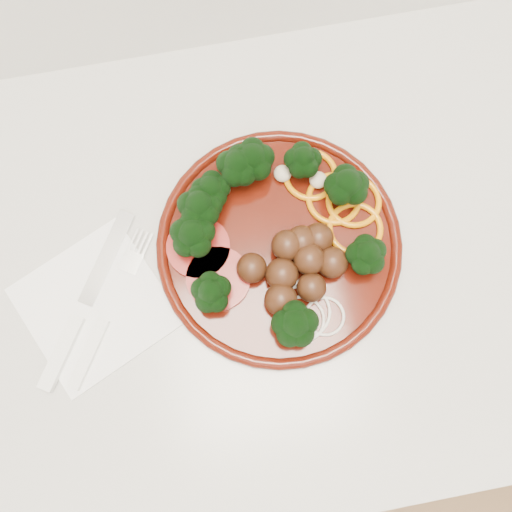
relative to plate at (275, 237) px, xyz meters
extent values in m
cube|color=beige|center=(-0.11, -0.02, -0.49)|extent=(2.40, 0.60, 0.87)
cube|color=beige|center=(-0.11, -0.02, -0.04)|extent=(2.40, 0.60, 0.03)
cylinder|color=#400E06|center=(0.00, -0.01, -0.02)|extent=(0.29, 0.29, 0.01)
torus|color=#400E06|center=(0.00, -0.01, -0.01)|extent=(0.29, 0.29, 0.01)
sphere|color=#422010|center=(-0.03, -0.03, 0.01)|extent=(0.04, 0.04, 0.04)
sphere|color=#422010|center=(-0.01, -0.08, 0.01)|extent=(0.04, 0.04, 0.04)
sphere|color=#422010|center=(0.00, -0.05, 0.01)|extent=(0.04, 0.04, 0.04)
sphere|color=#422010|center=(0.03, -0.04, 0.01)|extent=(0.04, 0.04, 0.04)
sphere|color=#422010|center=(0.01, -0.02, 0.01)|extent=(0.04, 0.04, 0.04)
sphere|color=#422010|center=(0.05, -0.01, 0.01)|extent=(0.04, 0.04, 0.04)
sphere|color=#422010|center=(0.06, -0.04, 0.01)|extent=(0.04, 0.04, 0.04)
sphere|color=#422010|center=(0.03, -0.07, 0.01)|extent=(0.04, 0.04, 0.04)
sphere|color=#422010|center=(0.03, -0.01, 0.01)|extent=(0.04, 0.04, 0.04)
torus|color=orange|center=(0.08, 0.04, -0.01)|extent=(0.07, 0.07, 0.01)
torus|color=orange|center=(0.10, -0.01, -0.01)|extent=(0.07, 0.07, 0.01)
torus|color=orange|center=(0.06, 0.07, -0.01)|extent=(0.07, 0.07, 0.01)
torus|color=orange|center=(0.10, 0.03, -0.01)|extent=(0.07, 0.07, 0.01)
cylinder|color=#720A07|center=(-0.09, 0.01, -0.01)|extent=(0.08, 0.08, 0.01)
cylinder|color=#720A07|center=(-0.07, -0.04, -0.01)|extent=(0.08, 0.08, 0.01)
torus|color=beige|center=(0.01, -0.10, -0.01)|extent=(0.06, 0.06, 0.00)
torus|color=beige|center=(0.04, -0.10, -0.01)|extent=(0.05, 0.05, 0.00)
torus|color=beige|center=(0.02, -0.09, -0.01)|extent=(0.06, 0.06, 0.00)
ellipsoid|color=#C6B793|center=(0.02, 0.08, 0.00)|extent=(0.02, 0.02, 0.02)
ellipsoid|color=#C6B793|center=(-0.05, 0.07, 0.00)|extent=(0.02, 0.02, 0.02)
ellipsoid|color=#C6B793|center=(0.06, 0.06, 0.00)|extent=(0.02, 0.02, 0.02)
cube|color=white|center=(-0.22, -0.04, -0.02)|extent=(0.21, 0.21, 0.00)
cube|color=silver|center=(-0.20, 0.02, -0.02)|extent=(0.08, 0.11, 0.00)
cube|color=white|center=(-0.27, -0.09, -0.01)|extent=(0.06, 0.08, 0.01)
cube|color=white|center=(-0.24, -0.09, -0.01)|extent=(0.06, 0.08, 0.01)
cube|color=silver|center=(-0.17, 0.01, -0.02)|extent=(0.03, 0.03, 0.00)
cube|color=silver|center=(-0.15, 0.02, -0.02)|extent=(0.02, 0.03, 0.00)
cube|color=silver|center=(-0.16, 0.03, -0.02)|extent=(0.02, 0.03, 0.00)
cube|color=silver|center=(-0.16, 0.03, -0.02)|extent=(0.02, 0.03, 0.00)
cube|color=silver|center=(-0.17, 0.03, -0.02)|extent=(0.02, 0.03, 0.00)
camera|label=1|loc=(-0.05, -0.17, 0.65)|focal=40.00mm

